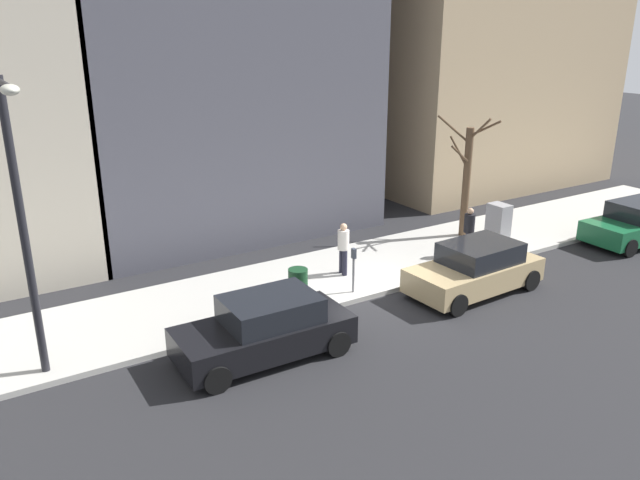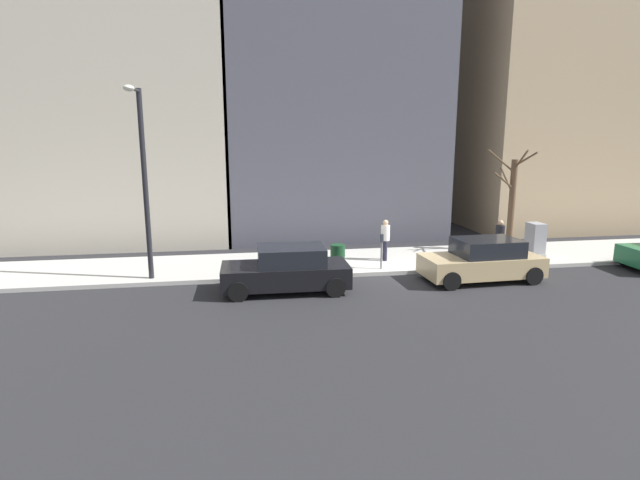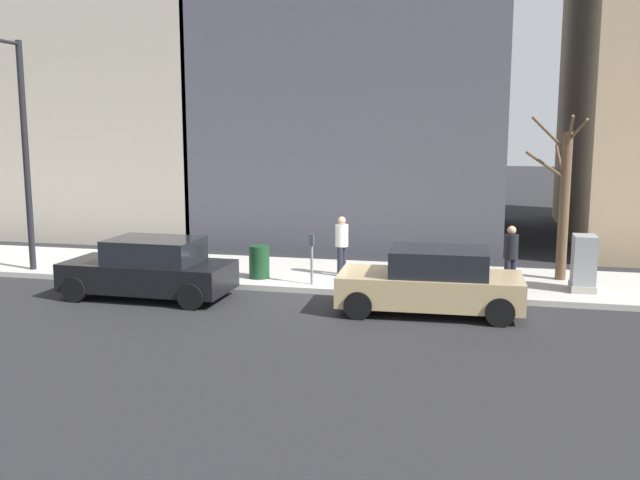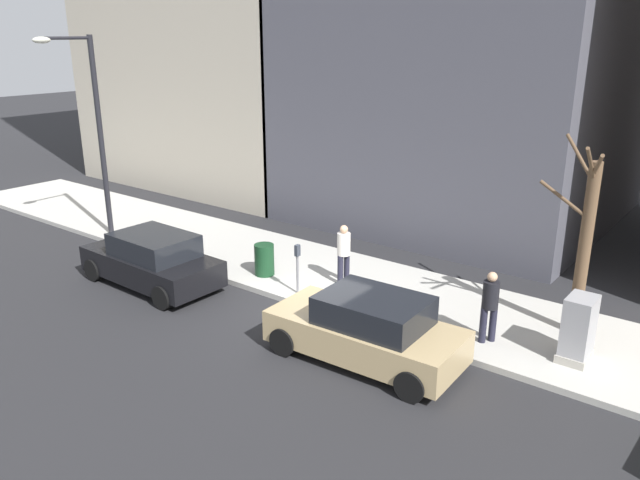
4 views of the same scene
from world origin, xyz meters
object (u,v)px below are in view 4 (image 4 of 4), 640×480
object	(u,v)px
parking_meter	(298,264)
trash_bin	(264,260)
utility_box	(578,330)
pedestrian_near_meter	(490,303)
streetlamp	(92,121)
parked_car_tan	(367,329)
bare_tree	(584,242)
pedestrian_midblock	(344,251)
parked_car_black	(152,260)

from	to	relation	value
parking_meter	trash_bin	size ratio (longest dim) A/B	1.50
utility_box	trash_bin	bearing A→B (deg)	92.70
trash_bin	pedestrian_near_meter	distance (m)	6.69
parking_meter	streetlamp	xyz separation A→B (m)	(-0.17, 8.42, 3.04)
streetlamp	pedestrian_near_meter	distance (m)	13.83
pedestrian_near_meter	parked_car_tan	bearing A→B (deg)	-3.62
streetlamp	bare_tree	size ratio (longest dim) A/B	1.47
trash_bin	utility_box	bearing A→B (deg)	-87.30
parked_car_tan	pedestrian_midblock	world-z (taller)	pedestrian_midblock
trash_bin	pedestrian_midblock	size ratio (longest dim) A/B	0.54
parked_car_tan	utility_box	bearing A→B (deg)	-57.71
parking_meter	streetlamp	distance (m)	8.96
parked_car_black	trash_bin	bearing A→B (deg)	-43.57
pedestrian_near_meter	pedestrian_midblock	bearing A→B (deg)	-63.62
utility_box	pedestrian_midblock	world-z (taller)	pedestrian_midblock
parking_meter	streetlamp	world-z (taller)	streetlamp
parked_car_black	pedestrian_near_meter	world-z (taller)	pedestrian_near_meter
parking_meter	pedestrian_midblock	size ratio (longest dim) A/B	0.81
trash_bin	parked_car_black	bearing A→B (deg)	135.38
parking_meter	bare_tree	xyz separation A→B (m)	(2.14, -6.45, 1.36)
utility_box	streetlamp	bearing A→B (deg)	93.80
parked_car_black	parking_meter	distance (m)	4.16
parked_car_black	streetlamp	xyz separation A→B (m)	(1.58, 4.65, 3.28)
parked_car_black	trash_bin	world-z (taller)	parked_car_black
utility_box	bare_tree	distance (m)	2.02
utility_box	pedestrian_near_meter	size ratio (longest dim) A/B	0.86
pedestrian_near_meter	pedestrian_midblock	size ratio (longest dim) A/B	1.00
parked_car_tan	bare_tree	xyz separation A→B (m)	(3.78, -3.18, 1.60)
parking_meter	utility_box	bearing A→B (deg)	-82.96
utility_box	pedestrian_near_meter	xyz separation A→B (m)	(-0.35, 1.81, 0.24)
utility_box	pedestrian_midblock	xyz separation A→B (m)	(0.47, 6.35, 0.24)
parked_car_tan	pedestrian_near_meter	bearing A→B (deg)	-42.53
parked_car_black	streetlamp	world-z (taller)	streetlamp
parked_car_tan	trash_bin	world-z (taller)	parked_car_tan
parked_car_tan	streetlamp	size ratio (longest dim) A/B	0.66
parked_car_tan	streetlamp	xyz separation A→B (m)	(1.47, 11.69, 3.28)
streetlamp	pedestrian_near_meter	xyz separation A→B (m)	(0.66, -13.50, -2.93)
parking_meter	utility_box	distance (m)	6.94
parking_meter	utility_box	world-z (taller)	utility_box
utility_box	bare_tree	world-z (taller)	bare_tree
parked_car_tan	parked_car_black	size ratio (longest dim) A/B	1.01
utility_box	bare_tree	bearing A→B (deg)	18.68
parked_car_tan	utility_box	xyz separation A→B (m)	(2.48, -3.62, 0.11)
bare_tree	utility_box	bearing A→B (deg)	-161.32
utility_box	streetlamp	size ratio (longest dim) A/B	0.22
bare_tree	pedestrian_near_meter	xyz separation A→B (m)	(-1.65, 1.37, -1.25)
pedestrian_midblock	trash_bin	bearing A→B (deg)	-57.01
bare_tree	pedestrian_midblock	world-z (taller)	bare_tree
bare_tree	trash_bin	distance (m)	8.40
parked_car_black	parking_meter	xyz separation A→B (m)	(1.75, -3.77, 0.24)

